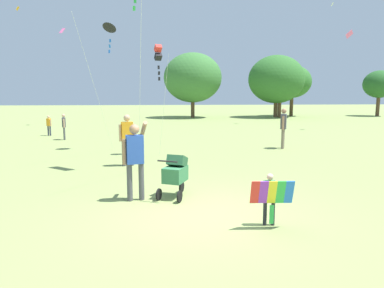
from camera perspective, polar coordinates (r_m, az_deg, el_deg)
ground_plane at (r=7.58m, az=1.59°, el=-11.06°), size 120.00×120.00×0.00m
treeline_distant at (r=35.91m, az=10.40°, el=10.10°), size 23.53×5.83×6.17m
child_with_butterfly_kite at (r=6.91m, az=12.34°, el=-7.89°), size 0.79×0.35×1.00m
person_adult_flyer at (r=8.33m, az=-9.09°, el=-1.73°), size 0.59×0.63×1.86m
stroller at (r=8.61m, az=-2.64°, el=-4.49°), size 0.80×1.11×1.03m
kite_orange_delta at (r=16.02m, az=-13.06°, el=17.35°), size 0.97×4.13×5.36m
kite_green_novelty at (r=14.28m, az=-5.40°, el=14.16°), size 0.56×1.40×4.32m
person_red_shirt at (r=16.34m, az=14.35°, el=2.96°), size 0.37×0.54×1.78m
person_sitting_far at (r=19.90m, az=-19.73°, el=2.93°), size 0.26×0.42×1.36m
person_kid_running at (r=12.30m, az=-10.26°, el=1.29°), size 0.55×0.32×1.75m
person_back_turned at (r=22.08m, az=-21.83°, el=3.00°), size 0.32×0.27×1.15m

